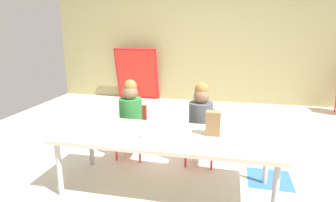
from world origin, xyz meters
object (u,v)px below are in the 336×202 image
(paper_bag_brown, at_px, (213,123))
(seated_child_middle_seat, at_px, (201,116))
(paper_plate_near_edge, at_px, (145,137))
(donut_powdered_on_plate, at_px, (144,135))
(craft_table, at_px, (166,139))
(seated_child_near_camera, at_px, (131,112))
(paper_plate_center_table, at_px, (112,131))
(folded_activity_table, at_px, (137,74))

(paper_bag_brown, bearing_deg, seated_child_middle_seat, 107.55)
(paper_plate_near_edge, xyz_separation_m, donut_powdered_on_plate, (0.00, 0.00, 0.02))
(craft_table, bearing_deg, seated_child_near_camera, 132.82)
(craft_table, bearing_deg, donut_powdered_on_plate, -149.32)
(seated_child_middle_seat, distance_m, paper_bag_brown, 0.54)
(craft_table, distance_m, paper_plate_center_table, 0.51)
(craft_table, bearing_deg, seated_child_middle_seat, 67.16)
(seated_child_middle_seat, height_order, folded_activity_table, folded_activity_table)
(seated_child_middle_seat, height_order, donut_powdered_on_plate, seated_child_middle_seat)
(seated_child_middle_seat, bearing_deg, folded_activity_table, 121.08)
(craft_table, xyz_separation_m, paper_bag_brown, (0.41, 0.09, 0.15))
(paper_plate_near_edge, height_order, paper_plate_center_table, same)
(paper_bag_brown, distance_m, paper_plate_near_edge, 0.62)
(paper_bag_brown, height_order, paper_plate_center_table, paper_bag_brown)
(seated_child_middle_seat, distance_m, donut_powdered_on_plate, 0.82)
(folded_activity_table, bearing_deg, paper_plate_center_table, -75.30)
(seated_child_middle_seat, bearing_deg, paper_plate_center_table, -140.92)
(paper_plate_near_edge, bearing_deg, seated_child_near_camera, 118.24)
(paper_plate_near_edge, bearing_deg, paper_plate_center_table, 166.94)
(donut_powdered_on_plate, bearing_deg, paper_plate_near_edge, 0.00)
(seated_child_near_camera, relative_size, folded_activity_table, 0.84)
(seated_child_middle_seat, bearing_deg, seated_child_near_camera, 180.00)
(paper_bag_brown, height_order, donut_powdered_on_plate, paper_bag_brown)
(folded_activity_table, distance_m, paper_plate_near_edge, 3.62)
(seated_child_middle_seat, relative_size, paper_bag_brown, 4.17)
(craft_table, relative_size, paper_plate_near_edge, 11.09)
(seated_child_near_camera, distance_m, paper_plate_near_edge, 0.79)
(seated_child_near_camera, bearing_deg, paper_plate_center_table, -86.55)
(seated_child_near_camera, xyz_separation_m, paper_plate_center_table, (0.04, -0.62, -0.01))
(seated_child_middle_seat, relative_size, donut_powdered_on_plate, 9.29)
(seated_child_middle_seat, distance_m, paper_plate_near_edge, 0.82)
(seated_child_near_camera, xyz_separation_m, donut_powdered_on_plate, (0.37, -0.70, 0.01))
(craft_table, distance_m, seated_child_middle_seat, 0.65)
(folded_activity_table, bearing_deg, craft_table, -67.26)
(paper_plate_center_table, bearing_deg, donut_powdered_on_plate, -13.06)
(paper_bag_brown, relative_size, paper_plate_near_edge, 1.22)
(folded_activity_table, relative_size, donut_powdered_on_plate, 11.00)
(seated_child_middle_seat, height_order, paper_plate_center_table, seated_child_middle_seat)
(craft_table, height_order, seated_child_middle_seat, seated_child_middle_seat)
(folded_activity_table, bearing_deg, paper_bag_brown, -60.85)
(paper_plate_center_table, bearing_deg, seated_child_middle_seat, 39.08)
(seated_child_near_camera, distance_m, folded_activity_table, 2.84)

